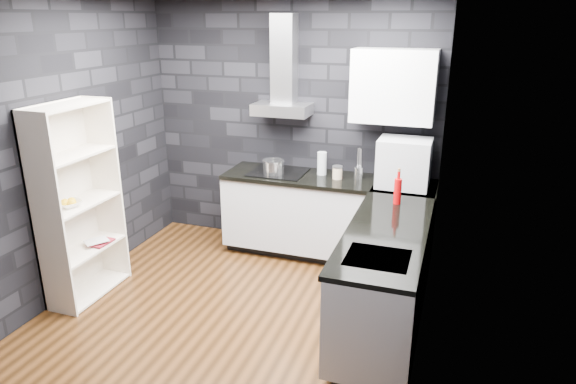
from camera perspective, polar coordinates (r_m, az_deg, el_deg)
The scene contains 27 objects.
ground at distance 4.76m, azimuth -5.88°, elevation -12.70°, with size 3.20×3.20×0.00m, color #472811.
wall_back at distance 5.69m, azimuth 0.48°, elevation 7.37°, with size 3.20×0.05×2.70m, color black.
wall_front at distance 2.92m, azimuth -20.11°, elevation -5.34°, with size 3.20×0.05×2.70m, color black.
wall_left at distance 5.11m, azimuth -23.30°, elevation 4.48°, with size 0.05×3.20×2.70m, color black.
wall_right at distance 3.84m, azimuth 16.07°, elevation 0.88°, with size 0.05×3.20×2.70m, color black.
toekick_back at distance 5.71m, azimuth 4.33°, elevation -6.44°, with size 2.18×0.50×0.10m, color black.
toekick_right at distance 4.51m, azimuth 10.89°, elevation -14.26°, with size 0.50×1.78×0.10m, color black.
counter_back_cab at distance 5.50m, azimuth 4.34°, elevation -2.56°, with size 2.20×0.60×0.76m, color silver.
counter_right_cab at distance 4.29m, azimuth 10.71°, elevation -9.37°, with size 0.60×1.80×0.76m, color silver.
counter_back_top at distance 5.36m, azimuth 4.42°, elevation 1.39°, with size 2.20×0.62×0.04m, color black.
counter_right_top at distance 4.12m, azimuth 10.91°, elevation -4.45°, with size 0.62×1.80×0.04m, color black.
counter_corner_top at distance 5.24m, azimuth 12.94°, elevation 0.54°, with size 0.62×0.62×0.04m, color black.
hood_body at distance 5.48m, azimuth -0.67°, elevation 9.17°, with size 0.60×0.34×0.12m, color #A3A2A7.
hood_chimney at distance 5.48m, azimuth -0.44°, elevation 14.55°, with size 0.24×0.20×0.90m, color #A3A2A7.
upper_cabinet at distance 5.17m, azimuth 11.66°, elevation 11.44°, with size 0.80×0.35×0.70m, color white.
cooktop at distance 5.51m, azimuth -1.09°, elevation 2.23°, with size 0.58×0.50×0.01m, color black.
sink_rim at distance 3.66m, azimuth 9.92°, elevation -7.24°, with size 0.44×0.40×0.01m, color #A3A2A7.
pot at distance 5.43m, azimuth -1.64°, elevation 2.76°, with size 0.22×0.22×0.13m, color silver.
glass_vase at distance 5.43m, azimuth 3.78°, elevation 3.19°, with size 0.10×0.10×0.24m, color silver.
storage_jar at distance 5.31m, azimuth 5.50°, elevation 2.10°, with size 0.10×0.10×0.12m, color tan.
utensil_crock at distance 5.35m, azimuth 7.85°, elevation 2.13°, with size 0.09×0.09×0.12m, color silver.
appliance_garage at distance 5.13m, azimuth 12.74°, elevation 3.03°, with size 0.50×0.39×0.50m, color #BABCC1.
red_bottle at distance 4.67m, azimuth 12.08°, elevation 0.07°, with size 0.07×0.07×0.23m, color #B10508.
bookshelf at distance 4.97m, azimuth -22.22°, elevation -1.19°, with size 0.34×0.80×1.80m, color silver.
fruit_bowl at distance 4.88m, azimuth -23.12°, elevation -1.21°, with size 0.20×0.20×0.05m, color silver.
book_red at distance 5.18m, azimuth -20.87°, elevation -4.10°, with size 0.17×0.02×0.23m, color maroon.
book_second at distance 5.17m, azimuth -20.89°, elevation -3.89°, with size 0.15×0.02×0.21m, color #B2B2B2.
Camera 1 is at (1.75, -3.66, 2.50)m, focal length 32.00 mm.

